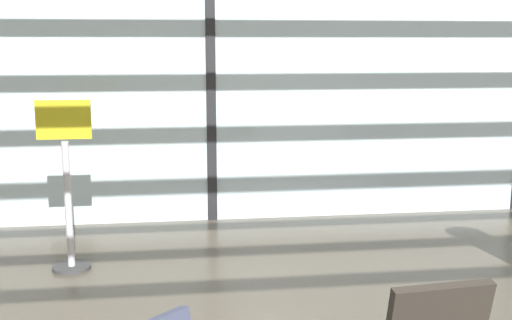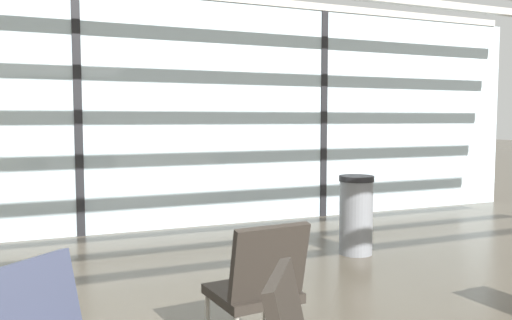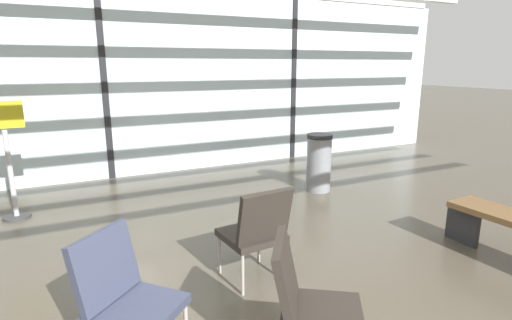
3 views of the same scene
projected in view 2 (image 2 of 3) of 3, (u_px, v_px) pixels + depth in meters
glass_curtain_wall at (78, 114)px, 6.49m from camera, size 14.00×0.08×3.07m
window_mullion_1 at (78, 114)px, 6.49m from camera, size 0.10×0.12×3.07m
window_mullion_2 at (322, 115)px, 7.85m from camera, size 0.10×0.12×3.07m
parked_airplane at (131, 97)px, 11.51m from camera, size 12.09×3.92×3.92m
lounge_chair_6 at (259, 282)px, 3.14m from camera, size 0.53×0.57×0.87m
trash_bin at (356, 215)px, 5.69m from camera, size 0.38×0.38×0.86m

